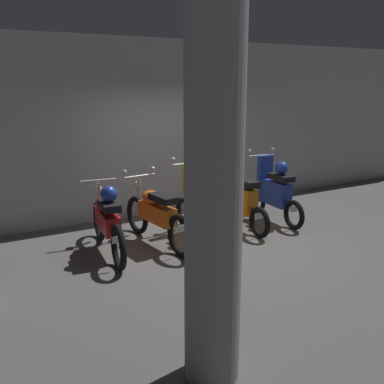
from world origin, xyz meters
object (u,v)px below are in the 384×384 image
motorbike_slot_1 (156,214)px  motorbike_slot_3 (239,199)px  motorbike_slot_0 (107,220)px  motorbike_slot_4 (274,191)px  motorbike_slot_2 (201,203)px  support_pillar (214,192)px

motorbike_slot_1 → motorbike_slot_3: (1.62, 0.04, 0.03)m
motorbike_slot_0 → motorbike_slot_4: 3.23m
motorbike_slot_2 → motorbike_slot_3: size_ratio=1.00×
support_pillar → motorbike_slot_4: bearing=43.9°
motorbike_slot_4 → support_pillar: size_ratio=0.51×
motorbike_slot_0 → motorbike_slot_3: bearing=1.1°
support_pillar → motorbike_slot_2: bearing=60.9°
motorbike_slot_3 → motorbike_slot_4: size_ratio=1.00×
motorbike_slot_3 → motorbike_slot_4: motorbike_slot_4 is taller
motorbike_slot_3 → support_pillar: 4.30m
motorbike_slot_2 → support_pillar: (-1.78, -3.20, 1.08)m
motorbike_slot_0 → motorbike_slot_3: 2.42m
motorbike_slot_1 → motorbike_slot_4: bearing=1.6°
motorbike_slot_0 → support_pillar: bearing=-93.0°
motorbike_slot_4 → support_pillar: (-3.39, -3.27, 1.08)m
motorbike_slot_3 → support_pillar: bearing=-128.6°
motorbike_slot_1 → motorbike_slot_2: bearing=-0.4°
motorbike_slot_3 → support_pillar: (-2.59, -3.24, 1.12)m
motorbike_slot_4 → motorbike_slot_0: bearing=-178.6°
motorbike_slot_3 → motorbike_slot_0: bearing=-178.9°
motorbike_slot_2 → motorbike_slot_1: bearing=179.6°
motorbike_slot_3 → support_pillar: support_pillar is taller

